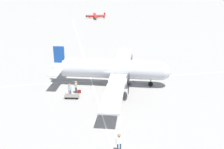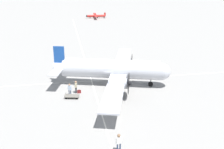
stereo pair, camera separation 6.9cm
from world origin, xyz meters
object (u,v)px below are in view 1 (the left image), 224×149
at_px(airliner_main, 115,69).
at_px(baggage_cart, 72,96).
at_px(crew_foreground, 119,141).
at_px(ramp_agent, 70,88).
at_px(passenger_boarding, 76,86).
at_px(suitcase_near_door, 79,92).
at_px(light_aircraft_distant, 95,16).

height_order(airliner_main, baggage_cart, airliner_main).
height_order(crew_foreground, ramp_agent, crew_foreground).
bearing_deg(passenger_boarding, baggage_cart, -178.04).
distance_m(airliner_main, suitcase_near_door, 6.14).
distance_m(ramp_agent, light_aircraft_distant, 65.99).
xyz_separation_m(airliner_main, passenger_boarding, (5.72, 1.92, -1.36)).
height_order(crew_foreground, light_aircraft_distant, crew_foreground).
height_order(ramp_agent, light_aircraft_distant, light_aircraft_distant).
xyz_separation_m(passenger_boarding, ramp_agent, (0.86, 0.68, -0.04)).
bearing_deg(light_aircraft_distant, baggage_cart, 83.21).
bearing_deg(crew_foreground, ramp_agent, 98.95).
height_order(airliner_main, ramp_agent, airliner_main).
bearing_deg(crew_foreground, light_aircraft_distant, 77.06).
distance_m(crew_foreground, baggage_cart, 13.08).
bearing_deg(baggage_cart, crew_foreground, -60.81).
bearing_deg(suitcase_near_door, light_aircraft_distant, -99.07).
bearing_deg(ramp_agent, airliner_main, 53.52).
distance_m(crew_foreground, ramp_agent, 13.91).
xyz_separation_m(crew_foreground, suitcase_near_door, (2.67, -13.86, -0.91)).
bearing_deg(passenger_boarding, crew_foreground, -142.93).
relative_size(crew_foreground, suitcase_near_door, 3.65).
relative_size(ramp_agent, baggage_cart, 0.84).
xyz_separation_m(passenger_boarding, light_aircraft_distant, (-10.68, -64.29, -0.29)).
distance_m(crew_foreground, light_aircraft_distant, 78.70).
relative_size(airliner_main, suitcase_near_door, 49.02).
height_order(ramp_agent, suitcase_near_door, ramp_agent).
height_order(suitcase_near_door, light_aircraft_distant, light_aircraft_distant).
bearing_deg(light_aircraft_distant, suitcase_near_door, 83.90).
bearing_deg(airliner_main, suitcase_near_door, -141.78).
bearing_deg(airliner_main, baggage_cart, -134.86).
height_order(passenger_boarding, suitcase_near_door, passenger_boarding).
distance_m(airliner_main, baggage_cart, 7.55).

